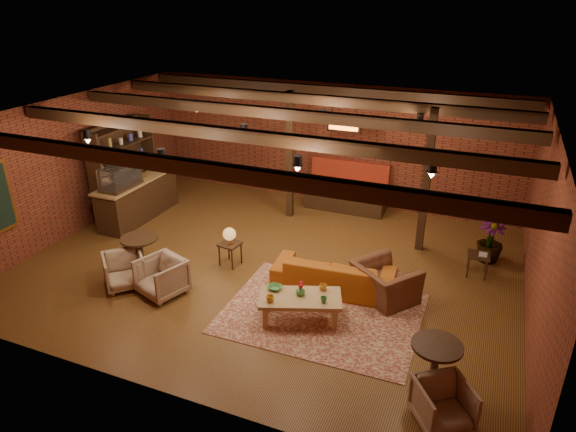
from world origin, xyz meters
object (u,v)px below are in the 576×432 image
at_px(armchair_right, 385,277).
at_px(plant_tall, 498,198).
at_px(side_table_lamp, 229,237).
at_px(armchair_far, 443,403).
at_px(round_table_left, 140,249).
at_px(side_table_book, 479,256).
at_px(sofa, 334,274).
at_px(coffee_table, 299,299).
at_px(armchair_b, 162,275).
at_px(round_table_right, 435,361).
at_px(armchair_a, 124,269).

distance_m(armchair_right, plant_tall, 3.07).
relative_size(side_table_lamp, armchair_far, 1.21).
xyz_separation_m(round_table_left, side_table_book, (6.41, 2.49, -0.09)).
relative_size(sofa, side_table_lamp, 2.72).
relative_size(coffee_table, armchair_right, 1.44).
distance_m(coffee_table, side_table_book, 3.98).
bearing_deg(round_table_left, sofa, 12.67).
bearing_deg(side_table_book, armchair_far, -92.11).
height_order(armchair_right, plant_tall, plant_tall).
bearing_deg(round_table_left, armchair_right, 10.57).
xyz_separation_m(armchair_b, plant_tall, (5.71, 3.78, 1.06)).
height_order(sofa, plant_tall, plant_tall).
bearing_deg(armchair_right, round_table_right, 156.46).
height_order(side_table_lamp, armchair_b, side_table_lamp).
height_order(coffee_table, armchair_far, coffee_table).
bearing_deg(round_table_right, armchair_right, 118.80).
xyz_separation_m(side_table_book, round_table_right, (-0.36, -3.76, 0.12)).
height_order(side_table_lamp, armchair_right, armchair_right).
bearing_deg(side_table_lamp, armchair_far, -30.50).
relative_size(coffee_table, armchair_b, 1.97).
height_order(side_table_lamp, round_table_right, side_table_lamp).
bearing_deg(armchair_a, side_table_lamp, -0.55).
height_order(side_table_book, plant_tall, plant_tall).
bearing_deg(side_table_lamp, side_table_book, 17.46).
bearing_deg(round_table_left, side_table_lamp, 32.00).
height_order(side_table_book, round_table_right, round_table_right).
bearing_deg(armchair_right, round_table_left, 48.23).
bearing_deg(sofa, round_table_right, 130.93).
bearing_deg(armchair_right, plant_tall, -89.14).
relative_size(round_table_left, armchair_right, 0.72).
bearing_deg(armchair_b, armchair_right, 39.62).
height_order(coffee_table, round_table_left, round_table_left).
bearing_deg(side_table_book, armchair_right, -134.43).
bearing_deg(round_table_left, round_table_right, -11.81).
height_order(round_table_left, plant_tall, plant_tall).
distance_m(armchair_a, armchair_right, 5.05).
bearing_deg(armchair_a, armchair_b, -43.46).
distance_m(round_table_left, armchair_a, 0.61).
bearing_deg(armchair_right, armchair_a, 54.83).
distance_m(side_table_book, armchair_far, 4.31).
bearing_deg(armchair_a, plant_tall, -16.01).
bearing_deg(armchair_a, round_table_right, -52.63).
height_order(round_table_right, armchair_far, round_table_right).
height_order(coffee_table, side_table_lamp, side_table_lamp).
bearing_deg(round_table_right, round_table_left, 168.19).
bearing_deg(sofa, plant_tall, -143.94).
xyz_separation_m(sofa, round_table_left, (-3.86, -0.87, 0.19)).
bearing_deg(round_table_right, armchair_a, 173.56).
bearing_deg(armchair_right, side_table_lamp, 36.66).
bearing_deg(plant_tall, armchair_right, -126.80).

